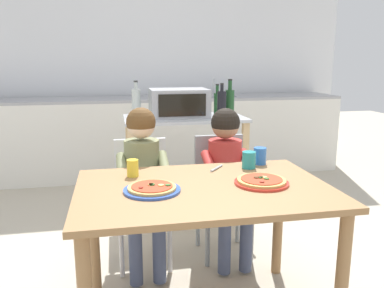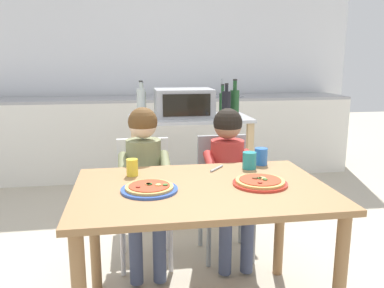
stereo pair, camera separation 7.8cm
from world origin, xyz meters
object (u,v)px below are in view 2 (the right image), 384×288
Objects in this scene: drinking_cup_blue at (261,156)px; toaster_oven at (184,103)px; dining_chair_left at (144,192)px; dining_table at (202,206)px; serving_spoon at (217,168)px; kitchen_island_cart at (190,151)px; bottle_slim_sauce at (141,102)px; bottle_dark_olive_oil at (226,104)px; child_in_red_shirt at (229,166)px; bottle_clear_vinegar at (142,102)px; drinking_cup_yellow at (132,167)px; child_in_olive_shirt at (144,170)px; pizza_plate_blue_rimmed at (149,188)px; bottle_brown_beer at (222,103)px; drinking_cup_teal at (249,160)px; pizza_plate_red_rimmed at (260,182)px; dining_chair_right at (224,186)px; bottle_tall_green_wine at (235,103)px.

toaster_oven is at bearing 106.37° from drinking_cup_blue.
dining_table is at bearing -69.50° from dining_chair_left.
dining_table is at bearing -115.89° from serving_spoon.
kitchen_island_cart is 0.57m from bottle_slim_sauce.
toaster_oven is 1.66× the size of bottle_dark_olive_oil.
bottle_clear_vinegar is at bearing 118.37° from child_in_red_shirt.
drinking_cup_yellow is at bearing -174.40° from serving_spoon.
pizza_plate_blue_rimmed is at bearing -89.98° from child_in_olive_shirt.
child_in_red_shirt reaches higher than drinking_cup_blue.
kitchen_island_cart reaches higher than pizza_plate_blue_rimmed.
bottle_brown_beer reaches higher than drinking_cup_yellow.
drinking_cup_yellow is 0.91× the size of drinking_cup_blue.
dining_chair_left is 8.91× the size of drinking_cup_yellow.
child_in_olive_shirt is 0.66m from drinking_cup_teal.
serving_spoon is (-0.29, -0.94, -0.25)m from bottle_dark_olive_oil.
dining_table is 0.32m from pizza_plate_red_rimmed.
kitchen_island_cart is 3.31× the size of bottle_slim_sauce.
kitchen_island_cart reaches higher than pizza_plate_red_rimmed.
child_in_olive_shirt is at bearing -91.68° from bottle_clear_vinegar.
pizza_plate_red_rimmed is at bearing -90.00° from child_in_red_shirt.
serving_spoon is (-0.31, -1.19, -0.24)m from bottle_brown_beer.
bottle_dark_olive_oil reaches higher than dining_table.
dining_chair_right is (0.53, -0.71, -0.51)m from bottle_slim_sauce.
kitchen_island_cart is at bearing 59.59° from dining_chair_left.
bottle_tall_green_wine is 0.81m from child_in_red_shirt.
pizza_plate_blue_rimmed is 0.55m from pizza_plate_red_rimmed.
drinking_cup_yellow is (-0.76, -0.99, -0.21)m from bottle_dark_olive_oil.
bottle_brown_beer is at bearing 88.40° from drinking_cup_blue.
bottle_tall_green_wine is 1.10m from dining_chair_left.
bottle_clear_vinegar is 0.23× the size of dining_table.
drinking_cup_blue is (0.68, -0.34, 0.30)m from dining_chair_left.
bottle_tall_green_wine is (0.06, -0.18, 0.02)m from bottle_brown_beer.
drinking_cup_yellow is at bearing -127.59° from bottle_dark_olive_oil.
dining_chair_left is (-0.71, -0.78, -0.49)m from bottle_brown_beer.
bottle_clear_vinegar reaches higher than drinking_cup_teal.
bottle_dark_olive_oil is 1.45m from pizza_plate_blue_rimmed.
drinking_cup_teal is at bearing -26.43° from child_in_olive_shirt.
bottle_clear_vinegar is (0.01, 0.14, -0.01)m from bottle_slim_sauce.
serving_spoon is (0.47, 0.05, -0.04)m from drinking_cup_yellow.
kitchen_island_cart is at bearing 66.98° from drinking_cup_yellow.
dining_chair_right is 2.98× the size of pizza_plate_blue_rimmed.
dining_chair_right reaches higher than dining_table.
bottle_clear_vinegar is at bearing 88.96° from pizza_plate_blue_rimmed.
toaster_oven is (-0.04, 0.02, 0.41)m from kitchen_island_cart.
child_in_olive_shirt is (-0.26, 0.57, 0.04)m from dining_table.
toaster_oven is 1.46m from dining_table.
drinking_cup_yellow is (-0.63, 0.26, 0.03)m from pizza_plate_red_rimmed.
bottle_dark_olive_oil reaches higher than pizza_plate_red_rimmed.
pizza_plate_blue_rimmed is 0.28m from drinking_cup_yellow.
pizza_plate_blue_rimmed is (-0.37, -1.43, -0.24)m from toaster_oven.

